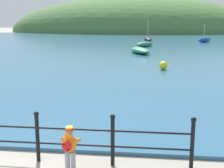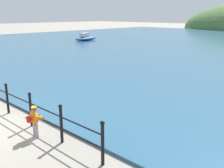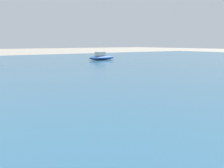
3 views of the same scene
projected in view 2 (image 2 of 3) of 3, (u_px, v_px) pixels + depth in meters
name	position (u px, v px, depth m)	size (l,w,h in m)	color
iron_railing	(7.00, 97.00, 10.03)	(10.59, 0.12, 1.21)	black
child_in_coat	(34.00, 119.00, 8.06)	(0.40, 0.54, 1.00)	#99999E
boat_far_right	(86.00, 38.00, 37.39)	(2.13, 4.41, 1.07)	#1E4793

